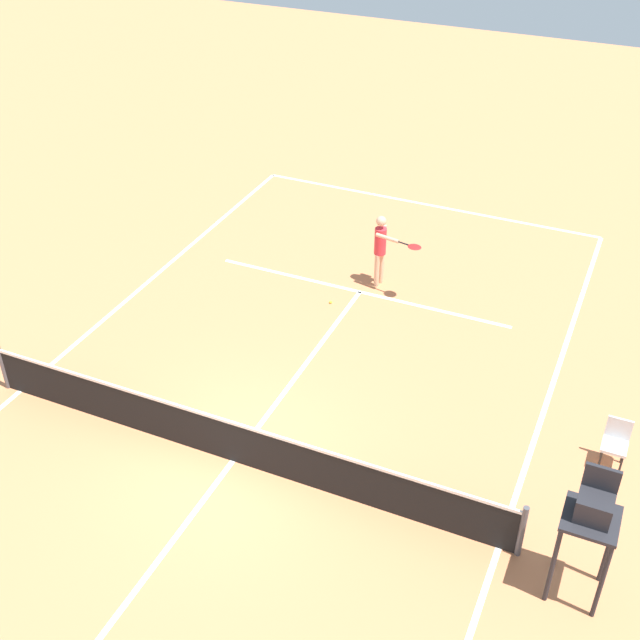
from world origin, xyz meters
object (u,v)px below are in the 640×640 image
object	(u,v)px
umpire_chair	(592,517)
courtside_chair_mid	(616,441)
tennis_ball	(331,302)
player_serving	(382,245)

from	to	relation	value
umpire_chair	courtside_chair_mid	size ratio (longest dim) A/B	2.54
tennis_ball	player_serving	bearing A→B (deg)	-121.67
tennis_ball	courtside_chair_mid	bearing A→B (deg)	157.45
player_serving	tennis_ball	size ratio (longest dim) A/B	26.90
player_serving	tennis_ball	distance (m)	1.81
tennis_ball	umpire_chair	distance (m)	8.90
umpire_chair	courtside_chair_mid	world-z (taller)	umpire_chair
tennis_ball	courtside_chair_mid	size ratio (longest dim) A/B	0.07
umpire_chair	tennis_ball	bearing A→B (deg)	-41.58
player_serving	courtside_chair_mid	xyz separation A→B (m)	(-5.94, 4.03, -0.56)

